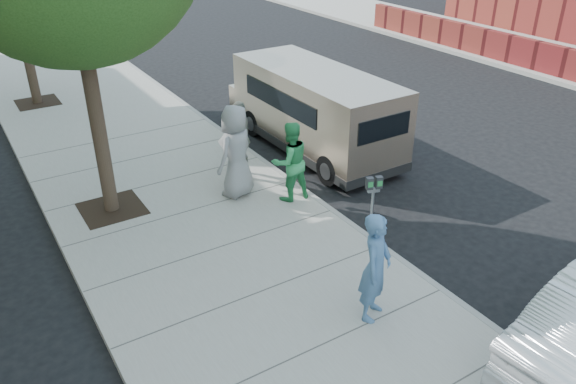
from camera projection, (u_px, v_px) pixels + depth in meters
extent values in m
plane|color=black|center=(271.00, 237.00, 10.68)|extent=(120.00, 120.00, 0.00)
cube|color=gray|center=(223.00, 249.00, 10.17)|extent=(5.00, 60.00, 0.15)
cube|color=gray|center=(332.00, 213.00, 11.31)|extent=(0.12, 60.00, 0.16)
cube|color=black|center=(112.00, 208.00, 11.32)|extent=(1.20, 1.20, 0.01)
cylinder|color=#38281E|center=(96.00, 116.00, 10.38)|extent=(0.28, 0.28, 3.96)
cube|color=black|center=(38.00, 102.00, 16.98)|extent=(1.20, 1.20, 0.01)
cylinder|color=#38281E|center=(25.00, 44.00, 16.15)|extent=(0.28, 0.28, 3.52)
cylinder|color=gray|center=(371.00, 219.00, 9.89)|extent=(0.05, 0.05, 1.10)
cube|color=gray|center=(374.00, 190.00, 9.61)|extent=(0.22, 0.12, 0.08)
cube|color=#2D2D30|center=(370.00, 183.00, 9.53)|extent=(0.14, 0.13, 0.22)
cube|color=#2D2D30|center=(379.00, 182.00, 9.56)|extent=(0.14, 0.13, 0.22)
cube|color=beige|center=(315.00, 108.00, 13.73)|extent=(1.89, 5.00, 1.84)
cube|color=beige|center=(260.00, 96.00, 15.97)|extent=(1.70, 0.52, 0.79)
cube|color=black|center=(384.00, 128.00, 11.72)|extent=(1.39, 0.03, 0.51)
cylinder|color=black|center=(254.00, 123.00, 14.93)|extent=(0.25, 0.70, 0.70)
cylinder|color=black|center=(305.00, 112.00, 15.70)|extent=(0.25, 0.70, 0.70)
cylinder|color=black|center=(330.00, 170.00, 12.41)|extent=(0.25, 0.70, 0.70)
cylinder|color=black|center=(385.00, 154.00, 13.18)|extent=(0.25, 0.70, 0.70)
imported|color=teal|center=(376.00, 267.00, 8.10)|extent=(0.76, 0.69, 1.74)
imported|color=#34A059|center=(290.00, 161.00, 11.32)|extent=(0.85, 0.68, 1.68)
imported|color=gray|center=(236.00, 152.00, 11.42)|extent=(1.13, 0.99, 1.95)
imported|color=slate|center=(241.00, 139.00, 12.28)|extent=(1.00, 1.04, 1.73)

